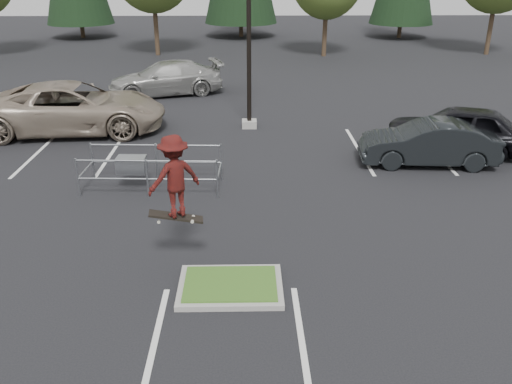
{
  "coord_description": "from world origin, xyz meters",
  "views": [
    {
      "loc": [
        0.35,
        -9.75,
        6.46
      ],
      "look_at": [
        0.57,
        1.5,
        1.6
      ],
      "focal_mm": 38.0,
      "sensor_mm": 36.0,
      "label": 1
    }
  ],
  "objects_px": {
    "car_l_tan": "(74,108)",
    "car_r_charc": "(428,143)",
    "skateboarder": "(173,177)",
    "cart_corral": "(136,165)",
    "car_far_silver": "(167,78)",
    "light_pole": "(249,12)",
    "car_r_black": "(459,129)"
  },
  "relations": [
    {
      "from": "car_l_tan",
      "to": "car_r_charc",
      "type": "relative_size",
      "value": 1.57
    },
    {
      "from": "skateboarder",
      "to": "car_r_charc",
      "type": "distance_m",
      "value": 10.19
    },
    {
      "from": "cart_corral",
      "to": "car_r_charc",
      "type": "relative_size",
      "value": 0.92
    },
    {
      "from": "car_r_charc",
      "to": "car_far_silver",
      "type": "relative_size",
      "value": 0.79
    },
    {
      "from": "light_pole",
      "to": "skateboarder",
      "type": "relative_size",
      "value": 5.02
    },
    {
      "from": "cart_corral",
      "to": "light_pole",
      "type": "bearing_deg",
      "value": 63.83
    },
    {
      "from": "skateboarder",
      "to": "car_r_black",
      "type": "bearing_deg",
      "value": -171.7
    },
    {
      "from": "skateboarder",
      "to": "car_l_tan",
      "type": "height_order",
      "value": "skateboarder"
    },
    {
      "from": "car_l_tan",
      "to": "cart_corral",
      "type": "bearing_deg",
      "value": -153.16
    },
    {
      "from": "car_r_black",
      "to": "skateboarder",
      "type": "bearing_deg",
      "value": -29.42
    },
    {
      "from": "car_far_silver",
      "to": "car_r_black",
      "type": "bearing_deg",
      "value": 35.52
    },
    {
      "from": "car_r_charc",
      "to": "car_far_silver",
      "type": "bearing_deg",
      "value": -131.66
    },
    {
      "from": "car_r_black",
      "to": "car_far_silver",
      "type": "relative_size",
      "value": 0.86
    },
    {
      "from": "light_pole",
      "to": "cart_corral",
      "type": "bearing_deg",
      "value": -118.65
    },
    {
      "from": "skateboarder",
      "to": "car_far_silver",
      "type": "relative_size",
      "value": 0.35
    },
    {
      "from": "light_pole",
      "to": "car_r_charc",
      "type": "height_order",
      "value": "light_pole"
    },
    {
      "from": "cart_corral",
      "to": "car_far_silver",
      "type": "relative_size",
      "value": 0.73
    },
    {
      "from": "cart_corral",
      "to": "car_far_silver",
      "type": "distance_m",
      "value": 12.37
    },
    {
      "from": "light_pole",
      "to": "car_far_silver",
      "type": "distance_m",
      "value": 8.19
    },
    {
      "from": "car_l_tan",
      "to": "car_r_black",
      "type": "distance_m",
      "value": 14.74
    },
    {
      "from": "skateboarder",
      "to": "car_l_tan",
      "type": "bearing_deg",
      "value": -95.33
    },
    {
      "from": "car_r_charc",
      "to": "car_far_silver",
      "type": "distance_m",
      "value": 14.59
    },
    {
      "from": "cart_corral",
      "to": "car_r_charc",
      "type": "distance_m",
      "value": 9.65
    },
    {
      "from": "light_pole",
      "to": "car_r_charc",
      "type": "bearing_deg",
      "value": -36.8
    },
    {
      "from": "cart_corral",
      "to": "car_l_tan",
      "type": "xyz_separation_m",
      "value": [
        -3.53,
        5.85,
        0.26
      ]
    },
    {
      "from": "cart_corral",
      "to": "car_r_charc",
      "type": "height_order",
      "value": "car_r_charc"
    },
    {
      "from": "cart_corral",
      "to": "car_far_silver",
      "type": "height_order",
      "value": "car_far_silver"
    },
    {
      "from": "car_r_charc",
      "to": "car_far_silver",
      "type": "xyz_separation_m",
      "value": [
        -10.15,
        10.49,
        0.09
      ]
    },
    {
      "from": "car_r_charc",
      "to": "cart_corral",
      "type": "bearing_deg",
      "value": -74.61
    },
    {
      "from": "light_pole",
      "to": "car_r_black",
      "type": "distance_m",
      "value": 8.95
    },
    {
      "from": "car_r_charc",
      "to": "car_r_black",
      "type": "bearing_deg",
      "value": 135.68
    },
    {
      "from": "skateboarder",
      "to": "car_r_black",
      "type": "height_order",
      "value": "skateboarder"
    }
  ]
}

